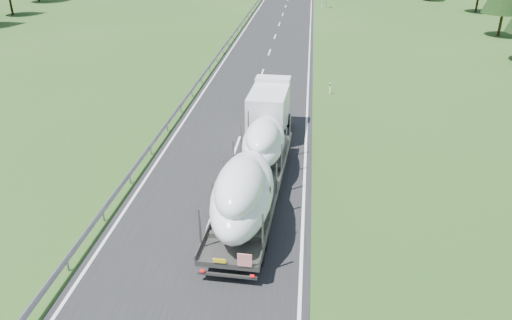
# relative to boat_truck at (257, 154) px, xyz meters

# --- Properties ---
(boat_truck) EXTENTS (3.39, 19.32, 4.11)m
(boat_truck) POSITION_rel_boat_truck_xyz_m (0.00, 0.00, 0.00)
(boat_truck) COLOR white
(boat_truck) RESTS_ON ground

